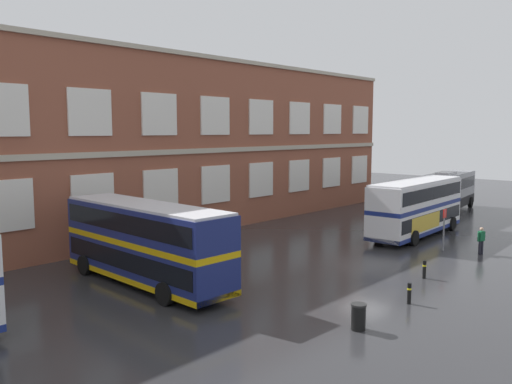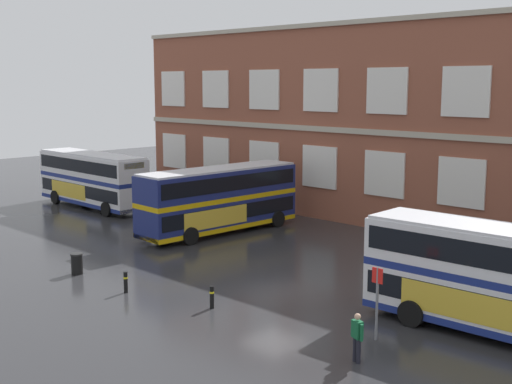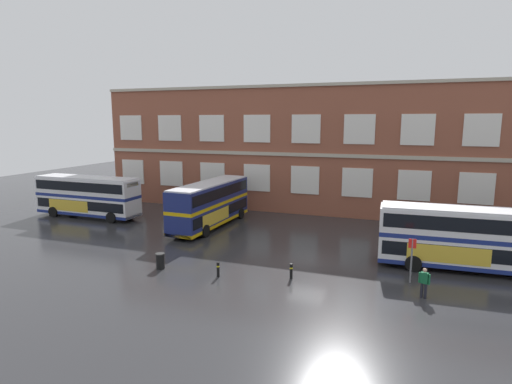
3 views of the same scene
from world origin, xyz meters
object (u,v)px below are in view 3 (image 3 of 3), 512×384
at_px(double_decker_middle, 210,203).
at_px(double_decker_far, 469,238).
at_px(waiting_passenger, 424,282).
at_px(safety_bollard_east, 218,269).
at_px(bus_stand_flag, 412,256).
at_px(station_litter_bin, 160,261).
at_px(safety_bollard_west, 291,271).
at_px(double_decker_near, 88,196).

relative_size(double_decker_middle, double_decker_far, 1.00).
distance_m(waiting_passenger, safety_bollard_east, 11.90).
bearing_deg(bus_stand_flag, double_decker_far, 45.41).
bearing_deg(station_litter_bin, waiting_passenger, 3.33).
relative_size(double_decker_far, bus_stand_flag, 4.11).
relative_size(double_decker_middle, bus_stand_flag, 4.11).
height_order(double_decker_far, waiting_passenger, double_decker_far).
height_order(waiting_passenger, station_litter_bin, waiting_passenger).
bearing_deg(safety_bollard_west, double_decker_middle, 136.14).
bearing_deg(double_decker_near, safety_bollard_west, -21.27).
relative_size(double_decker_near, double_decker_far, 0.99).
xyz_separation_m(double_decker_far, safety_bollard_east, (-14.61, -6.58, -1.66)).
bearing_deg(safety_bollard_west, station_litter_bin, -171.98).
xyz_separation_m(waiting_passenger, station_litter_bin, (-16.04, -0.93, -0.41)).
xyz_separation_m(double_decker_middle, double_decker_far, (20.59, -4.58, 0.00)).
relative_size(double_decker_near, station_litter_bin, 10.71).
relative_size(station_litter_bin, safety_bollard_east, 1.08).
xyz_separation_m(double_decker_far, bus_stand_flag, (-3.43, -3.48, -0.51)).
bearing_deg(station_litter_bin, safety_bollard_west, 8.02).
xyz_separation_m(double_decker_near, safety_bollard_west, (23.53, -9.16, -1.66)).
bearing_deg(bus_stand_flag, double_decker_middle, 154.84).
height_order(double_decker_middle, safety_bollard_east, double_decker_middle).
relative_size(double_decker_middle, safety_bollard_east, 11.67).
height_order(double_decker_middle, waiting_passenger, double_decker_middle).
xyz_separation_m(double_decker_near, double_decker_far, (33.81, -3.84, 0.00)).
xyz_separation_m(station_litter_bin, safety_bollard_east, (4.19, -0.06, -0.03)).
bearing_deg(waiting_passenger, safety_bollard_east, -175.21).
height_order(station_litter_bin, safety_bollard_west, station_litter_bin).
bearing_deg(safety_bollard_west, waiting_passenger, -2.02).
height_order(double_decker_near, safety_bollard_west, double_decker_near).
xyz_separation_m(bus_stand_flag, station_litter_bin, (-15.37, -3.04, -1.12)).
relative_size(double_decker_near, safety_bollard_west, 11.61).
bearing_deg(safety_bollard_east, waiting_passenger, 4.79).
distance_m(double_decker_middle, waiting_passenger, 20.56).
xyz_separation_m(double_decker_middle, station_litter_bin, (1.79, -11.10, -1.63)).
relative_size(double_decker_far, safety_bollard_east, 11.67).
height_order(double_decker_middle, station_litter_bin, double_decker_middle).
bearing_deg(safety_bollard_east, bus_stand_flag, 15.50).
distance_m(double_decker_far, station_litter_bin, 19.96).
distance_m(double_decker_middle, bus_stand_flag, 18.97).
bearing_deg(bus_stand_flag, safety_bollard_east, -164.50).
height_order(waiting_passenger, bus_stand_flag, bus_stand_flag).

